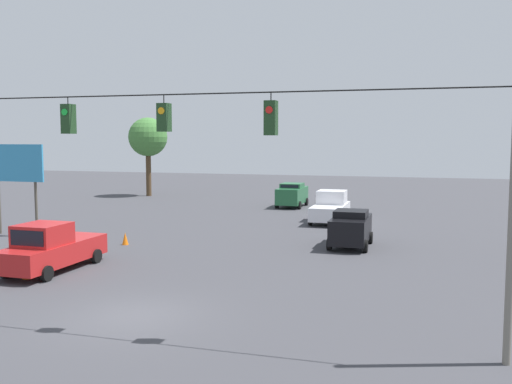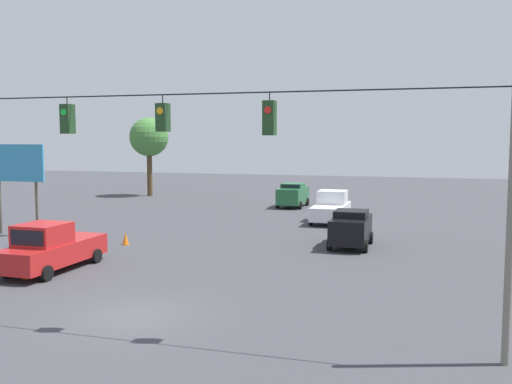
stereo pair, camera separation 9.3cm
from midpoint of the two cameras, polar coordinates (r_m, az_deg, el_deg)
The scene contains 12 objects.
ground_plane at distance 19.19m, azimuth -12.08°, elevation -11.99°, with size 140.00×140.00×0.00m, color #3D3D42.
overhead_signal_span at distance 17.59m, azimuth -13.76°, elevation 2.72°, with size 22.16×0.38×7.79m.
sedan_green_withflow_deep at distance 47.40m, azimuth 3.77°, elevation -0.26°, with size 2.11×4.20×1.98m.
sedan_black_oncoming_far at distance 30.35m, azimuth 9.56°, elevation -3.56°, with size 2.05×3.93×1.94m.
pickup_truck_white_oncoming_deep at distance 39.09m, azimuth 7.60°, elevation -1.58°, with size 2.28×5.17×2.12m.
pickup_truck_red_parked_shoulder at distance 26.14m, azimuth -19.74°, elevation -5.32°, with size 2.24×5.46×2.12m.
traffic_cone_nearest at distance 25.17m, azimuth -21.90°, elevation -7.30°, with size 0.34×0.34×0.66m, color orange.
traffic_cone_second at distance 27.29m, azimuth -18.06°, elevation -6.21°, with size 0.34×0.34×0.66m, color orange.
traffic_cone_third at distance 29.28m, azimuth -15.63°, elevation -5.36°, with size 0.34×0.34×0.66m, color orange.
traffic_cone_fourth at distance 31.45m, azimuth -12.83°, elevation -4.56°, with size 0.34×0.34×0.66m, color orange.
roadside_billboard at distance 36.31m, azimuth -22.73°, elevation 2.10°, with size 3.70×0.16×5.35m.
tree_horizon_left at distance 57.21m, azimuth -10.60°, elevation 5.36°, with size 3.81×3.81×7.73m.
Camera 2 is at (-8.95, 16.00, 5.70)m, focal length 40.00 mm.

